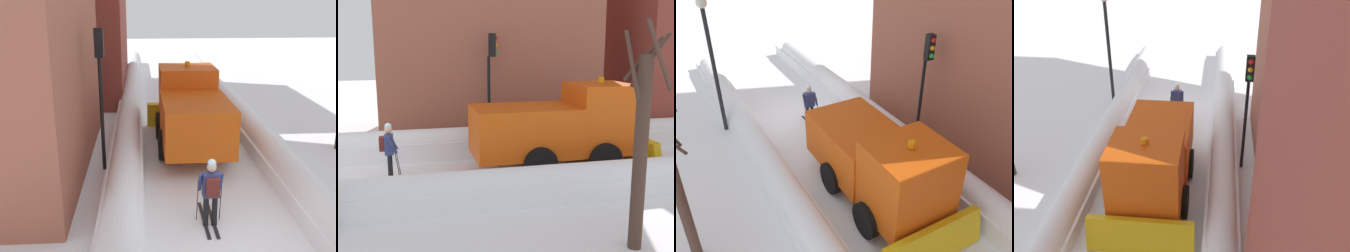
# 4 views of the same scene
# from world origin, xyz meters

# --- Properties ---
(plow_truck) EXTENTS (3.20, 5.98, 3.12)m
(plow_truck) POSITION_xyz_m (-0.11, 6.52, 1.48)
(plow_truck) COLOR #DB510F
(plow_truck) RESTS_ON ground
(skier) EXTENTS (0.62, 1.80, 1.81)m
(skier) POSITION_xyz_m (-0.29, 0.85, 1.00)
(skier) COLOR black
(skier) RESTS_ON ground
(traffic_light_pole) EXTENTS (0.28, 0.42, 4.63)m
(traffic_light_pole) POSITION_xyz_m (-3.25, 4.73, 3.24)
(traffic_light_pole) COLOR black
(traffic_light_pole) RESTS_ON ground
(street_lamp) EXTENTS (0.40, 0.40, 5.56)m
(street_lamp) POSITION_xyz_m (3.17, -0.42, 3.49)
(street_lamp) COLOR black
(street_lamp) RESTS_ON ground
(bare_tree_near) EXTENTS (0.93, 0.91, 4.65)m
(bare_tree_near) POSITION_xyz_m (5.52, 6.00, 2.18)
(bare_tree_near) COLOR #442E25
(bare_tree_near) RESTS_ON ground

